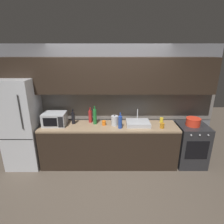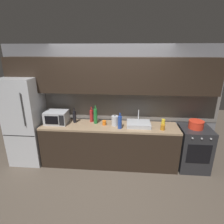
{
  "view_description": "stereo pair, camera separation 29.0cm",
  "coord_description": "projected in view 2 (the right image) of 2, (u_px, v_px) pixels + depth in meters",
  "views": [
    {
      "loc": [
        0.06,
        -2.59,
        2.39
      ],
      "look_at": [
        0.06,
        0.9,
        1.19
      ],
      "focal_mm": 29.34,
      "sensor_mm": 36.0,
      "label": 1
    },
    {
      "loc": [
        0.36,
        -2.57,
        2.39
      ],
      "look_at": [
        0.06,
        0.9,
        1.19
      ],
      "focal_mm": 29.34,
      "sensor_mm": 36.0,
      "label": 2
    }
  ],
  "objects": [
    {
      "name": "oven_range",
      "position": [
        193.0,
        148.0,
        3.79
      ],
      "size": [
        0.6,
        0.62,
        0.9
      ],
      "color": "#232326",
      "rests_on": "ground"
    },
    {
      "name": "mug_orange",
      "position": [
        104.0,
        123.0,
        3.79
      ],
      "size": [
        0.08,
        0.08,
        0.1
      ],
      "primitive_type": "cylinder",
      "color": "orange",
      "rests_on": "counter_run"
    },
    {
      "name": "cooking_pot",
      "position": [
        196.0,
        125.0,
        3.62
      ],
      "size": [
        0.29,
        0.29,
        0.16
      ],
      "color": "red",
      "rests_on": "oven_range"
    },
    {
      "name": "ground_plane",
      "position": [
        104.0,
        192.0,
        3.23
      ],
      "size": [
        10.0,
        10.0,
        0.0
      ],
      "primitive_type": "plane",
      "color": "#4C4238"
    },
    {
      "name": "kettle",
      "position": [
        115.0,
        121.0,
        3.76
      ],
      "size": [
        0.18,
        0.14,
        0.23
      ],
      "color": "#B7BABF",
      "rests_on": "counter_run"
    },
    {
      "name": "sink_basin",
      "position": [
        139.0,
        124.0,
        3.75
      ],
      "size": [
        0.48,
        0.38,
        0.3
      ],
      "color": "#ADAFB5",
      "rests_on": "counter_run"
    },
    {
      "name": "refrigerator",
      "position": [
        26.0,
        121.0,
        3.92
      ],
      "size": [
        0.68,
        0.69,
        1.87
      ],
      "color": "#B7BABF",
      "rests_on": "ground"
    },
    {
      "name": "wine_bottle_red",
      "position": [
        92.0,
        116.0,
        3.95
      ],
      "size": [
        0.08,
        0.08,
        0.33
      ],
      "color": "#A82323",
      "rests_on": "counter_run"
    },
    {
      "name": "counter_run",
      "position": [
        109.0,
        145.0,
        3.93
      ],
      "size": [
        2.83,
        0.6,
        0.9
      ],
      "color": "black",
      "rests_on": "ground"
    },
    {
      "name": "back_wall",
      "position": [
        110.0,
        91.0,
        3.86
      ],
      "size": [
        4.57,
        0.44,
        2.5
      ],
      "color": "slate",
      "rests_on": "ground"
    },
    {
      "name": "wine_bottle_green",
      "position": [
        96.0,
        116.0,
        3.84
      ],
      "size": [
        0.08,
        0.08,
        0.39
      ],
      "color": "#1E6B2D",
      "rests_on": "counter_run"
    },
    {
      "name": "wine_bottle_dark",
      "position": [
        75.0,
        117.0,
        3.89
      ],
      "size": [
        0.07,
        0.07,
        0.32
      ],
      "color": "black",
      "rests_on": "counter_run"
    },
    {
      "name": "mug_yellow",
      "position": [
        163.0,
        122.0,
        3.83
      ],
      "size": [
        0.08,
        0.08,
        0.11
      ],
      "primitive_type": "cylinder",
      "color": "gold",
      "rests_on": "counter_run"
    },
    {
      "name": "microwave",
      "position": [
        57.0,
        117.0,
        3.85
      ],
      "size": [
        0.46,
        0.35,
        0.27
      ],
      "color": "#A8AAAF",
      "rests_on": "counter_run"
    },
    {
      "name": "wine_bottle_blue",
      "position": [
        120.0,
        122.0,
        3.6
      ],
      "size": [
        0.08,
        0.08,
        0.32
      ],
      "color": "#234299",
      "rests_on": "counter_run"
    },
    {
      "name": "mug_amber",
      "position": [
        163.0,
        127.0,
        3.56
      ],
      "size": [
        0.08,
        0.08,
        0.1
      ],
      "primitive_type": "cylinder",
      "color": "#B27019",
      "rests_on": "counter_run"
    }
  ]
}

